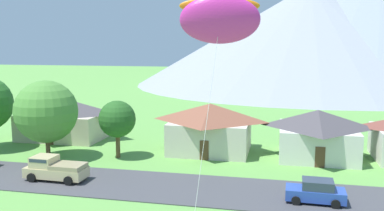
% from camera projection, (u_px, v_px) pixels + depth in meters
% --- Properties ---
extents(road_strip, '(160.00, 7.06, 0.08)m').
position_uv_depth(road_strip, '(197.00, 189.00, 32.69)').
color(road_strip, '#424247').
rests_on(road_strip, ground).
extents(mountain_far_west_ridge, '(111.06, 111.06, 37.81)m').
position_uv_depth(mountain_far_west_ridge, '(378.00, 19.00, 122.00)').
color(mountain_far_west_ridge, gray).
rests_on(mountain_far_west_ridge, ground).
extents(mountain_far_east_ridge, '(97.32, 97.32, 28.00)m').
position_uv_depth(mountain_far_east_ridge, '(309.00, 35.00, 116.78)').
color(mountain_far_east_ridge, '#8E939E').
rests_on(mountain_far_east_ridge, ground).
extents(house_leftmost, '(8.92, 7.47, 5.23)m').
position_uv_depth(house_leftmost, '(210.00, 127.00, 43.95)').
color(house_leftmost, beige).
rests_on(house_leftmost, ground).
extents(house_left_center, '(8.12, 8.24, 4.89)m').
position_uv_depth(house_left_center, '(317.00, 133.00, 41.84)').
color(house_left_center, silver).
rests_on(house_left_center, ground).
extents(house_rightmost, '(10.56, 8.10, 4.86)m').
position_uv_depth(house_rightmost, '(66.00, 118.00, 50.53)').
color(house_rightmost, beige).
rests_on(house_rightmost, ground).
extents(tree_near_left, '(3.74, 3.74, 5.86)m').
position_uv_depth(tree_near_left, '(117.00, 119.00, 41.40)').
color(tree_near_left, brown).
rests_on(tree_near_left, ground).
extents(tree_left_of_center, '(6.22, 6.22, 7.95)m').
position_uv_depth(tree_left_of_center, '(46.00, 112.00, 40.79)').
color(tree_left_of_center, brown).
rests_on(tree_left_of_center, ground).
extents(parked_car_blue_mid_east, '(4.25, 2.17, 1.68)m').
position_uv_depth(parked_car_blue_mid_east, '(316.00, 192.00, 29.84)').
color(parked_car_blue_mid_east, '#2847A8').
rests_on(parked_car_blue_mid_east, road_strip).
extents(pickup_truck_sand_west_side, '(5.24, 2.41, 1.99)m').
position_uv_depth(pickup_truck_sand_west_side, '(55.00, 168.00, 34.75)').
color(pickup_truck_sand_west_side, '#C6B284').
rests_on(pickup_truck_sand_west_side, road_strip).
extents(kite_flyer_with_kite, '(4.11, 6.03, 13.87)m').
position_uv_depth(kite_flyer_with_kite, '(220.00, 21.00, 19.35)').
color(kite_flyer_with_kite, navy).
rests_on(kite_flyer_with_kite, ground).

